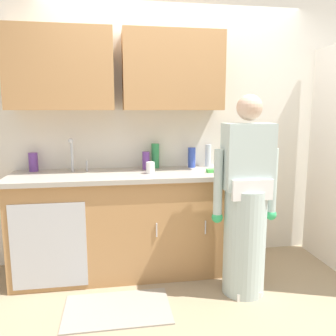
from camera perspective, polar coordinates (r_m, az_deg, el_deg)
The scene contains 14 objects.
ground_plane at distance 2.88m, azimuth 4.88°, elevation -21.88°, with size 9.00×9.00×0.00m, color #998466.
kitchen_wall_with_uppers at distance 3.41m, azimuth -1.15°, elevation 9.15°, with size 4.80×0.44×2.70m.
counter_cabinet at distance 3.25m, azimuth -7.70°, elevation -9.36°, with size 1.90×0.62×0.90m.
countertop at distance 3.13m, azimuth -7.84°, elevation -1.19°, with size 1.96×0.66×0.04m, color #A8A093.
sink at distance 3.16m, azimuth -15.06°, elevation -1.25°, with size 0.50×0.36×0.35m.
person_at_sink at distance 2.86m, azimuth 12.73°, elevation -7.08°, with size 0.55×0.34×1.62m.
floor_mat at distance 2.85m, azimuth -8.37°, elevation -22.14°, with size 0.80×0.50×0.01m, color gray.
bottle_cleaner_spray at distance 3.41m, azimuth 3.95°, elevation 1.76°, with size 0.07×0.07×0.20m, color #334CB2.
bottle_water_short at distance 3.29m, azimuth -3.67°, elevation 1.25°, with size 0.07×0.07×0.17m, color #66388C.
bottle_soap at distance 3.41m, azimuth -21.42°, elevation 0.93°, with size 0.08×0.08×0.17m, color #66388C.
bottle_dish_liquid at distance 3.48m, azimuth 6.67°, elevation 2.08°, with size 0.06×0.06×0.22m, color silver.
bottle_water_tall at distance 3.36m, azimuth -2.12°, elevation 2.03°, with size 0.08×0.08×0.24m, color #2D8C4C.
cup_by_sink at distance 3.07m, azimuth -2.94°, elevation 0.03°, with size 0.08×0.08×0.10m, color white.
sponge at distance 3.16m, azimuth 7.45°, elevation -0.43°, with size 0.11×0.07×0.03m, color #4CBF4C.
Camera 1 is at (-0.61, -2.38, 1.50)m, focal length 36.77 mm.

